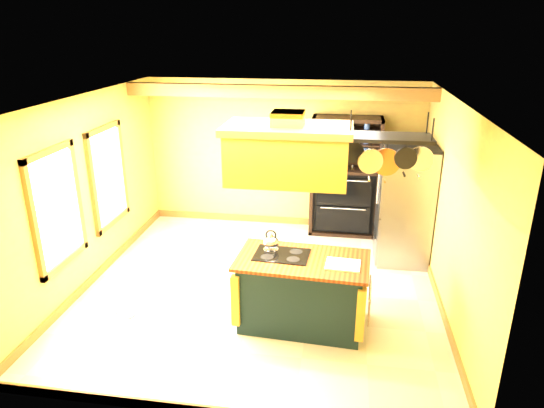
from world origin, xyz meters
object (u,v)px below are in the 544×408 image
(range_hood, at_px, (288,152))
(refrigerator, at_px, (404,205))
(hutch, at_px, (344,188))
(kitchen_island, at_px, (302,291))
(pot_rack, at_px, (388,147))

(range_hood, bearing_deg, refrigerator, 52.91)
(range_hood, xyz_separation_m, hutch, (0.67, 3.06, -1.41))
(kitchen_island, height_order, hutch, hutch)
(range_hood, bearing_deg, pot_rack, 0.55)
(refrigerator, bearing_deg, pot_rack, -103.43)
(pot_rack, height_order, refrigerator, pot_rack)
(hutch, bearing_deg, refrigerator, -44.57)
(kitchen_island, distance_m, pot_rack, 2.08)
(kitchen_island, relative_size, hutch, 0.78)
(hutch, bearing_deg, kitchen_island, -98.73)
(kitchen_island, xyz_separation_m, pot_rack, (0.91, 0.01, 1.87))
(pot_rack, height_order, hutch, pot_rack)
(pot_rack, bearing_deg, range_hood, -179.45)
(pot_rack, distance_m, hutch, 3.43)
(range_hood, distance_m, refrigerator, 2.99)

